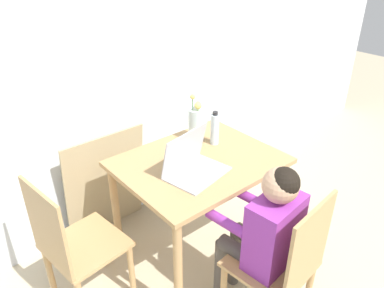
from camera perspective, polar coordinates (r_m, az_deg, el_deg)
name	(u,v)px	position (r m, az deg, el deg)	size (l,w,h in m)	color
wall_back	(119,57)	(2.59, -11.06, 12.94)	(6.40, 0.05, 2.50)	silver
dining_table	(199,174)	(2.37, 1.01, -4.61)	(0.97, 0.76, 0.73)	tan
chair_occupied	(282,265)	(2.09, 13.60, -17.48)	(0.44, 0.44, 0.89)	tan
chair_spare	(74,246)	(2.23, -17.57, -14.64)	(0.45, 0.45, 0.89)	tan
person_seated	(266,227)	(2.01, 11.19, -12.37)	(0.35, 0.45, 1.02)	purple
laptop	(192,164)	(2.17, 0.02, -3.00)	(0.39, 0.31, 0.25)	#B2B2B7
flower_vase	(196,123)	(2.50, 0.65, 3.23)	(0.11, 0.11, 0.32)	silver
water_bottle	(215,129)	(2.46, 3.48, 2.32)	(0.06, 0.06, 0.23)	silver
cardboard_panel	(106,184)	(2.74, -12.99, -5.99)	(0.60, 0.13, 0.81)	tan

